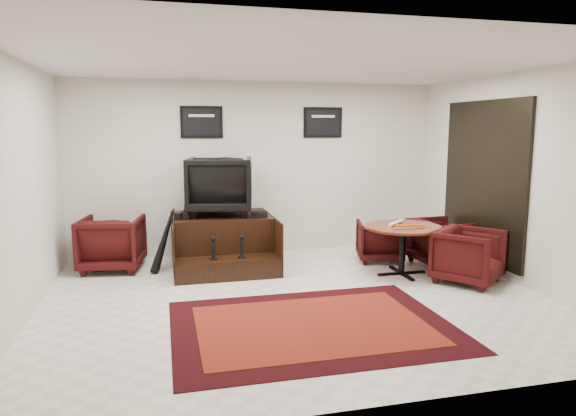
% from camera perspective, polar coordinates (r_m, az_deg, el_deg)
% --- Properties ---
extents(ground, '(6.00, 6.00, 0.00)m').
position_cam_1_polar(ground, '(6.33, 0.96, -10.09)').
color(ground, beige).
rests_on(ground, ground).
extents(room_shell, '(6.02, 5.02, 2.81)m').
position_cam_1_polar(room_shell, '(6.23, 4.36, 6.35)').
color(room_shell, silver).
rests_on(room_shell, ground).
extents(area_rug, '(2.91, 2.18, 0.01)m').
position_cam_1_polar(area_rug, '(5.53, 2.70, -12.89)').
color(area_rug, black).
rests_on(area_rug, ground).
extents(shine_podium, '(1.48, 1.52, 0.76)m').
position_cam_1_polar(shine_podium, '(7.79, -7.31, -3.84)').
color(shine_podium, black).
rests_on(shine_podium, ground).
extents(shine_chair, '(1.09, 1.04, 0.97)m').
position_cam_1_polar(shine_chair, '(7.79, -7.57, 2.84)').
color(shine_chair, black).
rests_on(shine_chair, shine_podium).
extents(shoes_pair, '(0.28, 0.31, 0.10)m').
position_cam_1_polar(shoes_pair, '(7.56, -11.56, -0.79)').
color(shoes_pair, black).
rests_on(shoes_pair, shine_podium).
extents(polish_kit, '(0.27, 0.20, 0.08)m').
position_cam_1_polar(polish_kit, '(7.52, -3.25, -0.72)').
color(polish_kit, black).
rests_on(polish_kit, shine_podium).
extents(umbrella_black, '(0.34, 0.13, 0.91)m').
position_cam_1_polar(umbrella_black, '(7.51, -13.75, -3.69)').
color(umbrella_black, black).
rests_on(umbrella_black, ground).
extents(umbrella_hooked, '(0.35, 0.13, 0.94)m').
position_cam_1_polar(umbrella_hooked, '(7.68, -13.55, -3.30)').
color(umbrella_hooked, black).
rests_on(umbrella_hooked, ground).
extents(armchair_side, '(0.96, 0.91, 0.87)m').
position_cam_1_polar(armchair_side, '(7.92, -18.97, -3.44)').
color(armchair_side, black).
rests_on(armchair_side, ground).
extents(meeting_table, '(1.07, 1.07, 0.70)m').
position_cam_1_polar(meeting_table, '(7.39, 12.63, -2.62)').
color(meeting_table, '#421009').
rests_on(meeting_table, ground).
extents(table_chair_back, '(0.82, 0.79, 0.70)m').
position_cam_1_polar(table_chair_back, '(8.14, 10.17, -3.38)').
color(table_chair_back, black).
rests_on(table_chair_back, ground).
extents(table_chair_window, '(0.74, 0.79, 0.77)m').
position_cam_1_polar(table_chair_window, '(8.14, 16.47, -3.36)').
color(table_chair_window, black).
rests_on(table_chair_window, ground).
extents(table_chair_corner, '(1.07, 1.06, 0.80)m').
position_cam_1_polar(table_chair_corner, '(7.28, 19.45, -4.78)').
color(table_chair_corner, black).
rests_on(table_chair_corner, ground).
extents(paper_roll, '(0.35, 0.31, 0.05)m').
position_cam_1_polar(paper_roll, '(7.44, 11.88, -1.63)').
color(paper_roll, white).
rests_on(paper_roll, meeting_table).
extents(table_clutter, '(0.57, 0.34, 0.01)m').
position_cam_1_polar(table_clutter, '(7.33, 13.34, -1.99)').
color(table_clutter, '#DF590C').
rests_on(table_clutter, meeting_table).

